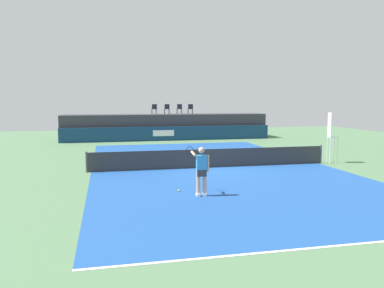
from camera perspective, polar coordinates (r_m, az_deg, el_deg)
ground_plane at (r=22.58m, az=0.90°, el=-2.20°), size 48.00×48.00×0.00m
court_inner at (r=19.72m, az=2.96°, el=-3.48°), size 12.00×22.00×0.00m
line_near_baseline at (r=9.97m, az=20.77°, el=-13.97°), size 12.00×0.10×0.00m
sponsor_wall at (r=32.74m, az=-3.44°, el=1.56°), size 18.00×0.22×1.20m
spectator_platform at (r=34.48m, az=-3.93°, el=2.64°), size 18.00×2.80×2.20m
spectator_chair_far_left at (r=34.22m, az=-5.66°, el=5.26°), size 0.48×0.48×0.89m
spectator_chair_left at (r=34.56m, az=-3.75°, el=5.29°), size 0.46×0.46×0.89m
spectator_chair_center at (r=34.63m, az=-1.89°, el=5.30°), size 0.46×0.46×0.89m
spectator_chair_right at (r=34.58m, az=-0.24°, el=5.31°), size 0.48×0.48×0.89m
umpire_chair at (r=22.33m, az=19.96°, el=1.41°), size 0.50×0.50×2.76m
tennis_net at (r=19.64m, az=2.96°, el=-2.12°), size 12.40×0.02×0.95m
net_post_near at (r=18.94m, az=-15.42°, el=-2.60°), size 0.10×0.10×1.00m
net_post_far at (r=22.12m, az=18.62°, el=-1.42°), size 0.10×0.10×1.00m
tennis_player at (r=13.76m, az=1.36°, el=-3.80°), size 0.65×1.14×1.77m
tennis_ball at (r=14.59m, az=-1.97°, el=-6.90°), size 0.07×0.07×0.07m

